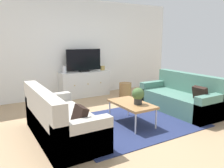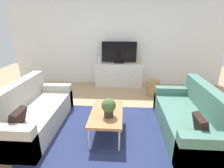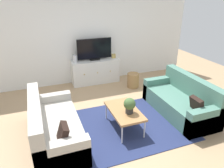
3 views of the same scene
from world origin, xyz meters
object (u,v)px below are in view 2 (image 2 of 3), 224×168
Objects in this scene: potted_plant at (109,107)px; tv_console at (119,74)px; couch_left_side at (31,114)px; glass_vase at (99,60)px; coffee_table at (107,114)px; mantel_clock at (139,61)px; couch_right_side at (192,120)px; wicker_basket at (152,88)px; flat_screen_tv at (119,52)px.

tv_console is (0.08, 2.60, -0.24)m from potted_plant.
glass_vase reaches higher than couch_left_side.
coffee_table is 7.30× the size of mantel_clock.
tv_console is at bearing 86.96° from coffee_table.
couch_left_side is at bearing 171.06° from potted_plant.
couch_left_side is 2.88m from couch_right_side.
couch_right_side reaches higher than mantel_clock.
couch_right_side reaches higher than coffee_table.
glass_vase reaches higher than mantel_clock.
wicker_basket is at bearing -37.73° from tv_console.
tv_console is (-1.34, 2.37, 0.08)m from couch_right_side.
wicker_basket is (-0.42, 1.66, -0.07)m from couch_right_side.
coffee_table is at bearing 109.48° from potted_plant.
potted_plant is at bearing -79.15° from glass_vase.
wicker_basket is (0.92, -0.73, -0.82)m from flat_screen_tv.
couch_right_side is 14.03× the size of mantel_clock.
mantel_clock reaches higher than coffee_table.
tv_console is at bearing -90.00° from flat_screen_tv.
flat_screen_tv is 5.09× the size of glass_vase.
potted_plant is 0.31× the size of flat_screen_tv.
couch_right_side is 5.86× the size of potted_plant.
potted_plant reaches higher than coffee_table.
couch_left_side is 2.61m from glass_vase.
coffee_table is 2.55m from glass_vase.
couch_right_side is at bearing 0.00° from couch_left_side.
flat_screen_tv is (0.13, 2.49, 0.63)m from coffee_table.
couch_left_side is at bearing -145.86° from wicker_basket.
couch_right_side is 1.79× the size of flat_screen_tv.
flat_screen_tv is 7.84× the size of mantel_clock.
wicker_basket is (1.50, -0.71, -0.60)m from glass_vase.
flat_screen_tv reaches higher than wicker_basket.
glass_vase is (-0.50, 2.60, 0.21)m from potted_plant.
potted_plant is at bearing -70.52° from coffee_table.
mantel_clock is at bearing 115.29° from wicker_basket.
couch_right_side is at bearing 3.74° from coffee_table.
coffee_table is 2.57m from flat_screen_tv.
wicker_basket is at bearing -38.50° from flat_screen_tv.
couch_left_side is at bearing -122.61° from flat_screen_tv.
tv_console is at bearing -180.00° from mantel_clock.
glass_vase is at bearing 180.00° from tv_console.
flat_screen_tv reaches higher than potted_plant.
potted_plant is (0.05, -0.13, 0.21)m from coffee_table.
flat_screen_tv is at bearing 141.50° from wicker_basket.
tv_console is 10.83× the size of mantel_clock.
glass_vase is 0.49× the size of wicker_basket.
couch_right_side is 1.48m from potted_plant.
glass_vase is (0.95, 2.37, 0.53)m from couch_left_side.
glass_vase is at bearing 180.00° from mantel_clock.
couch_left_side is 9.11× the size of glass_vase.
glass_vase reaches higher than couch_right_side.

